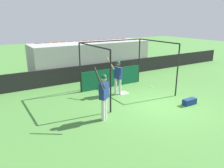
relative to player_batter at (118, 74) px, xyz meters
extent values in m
plane|color=#477F38|center=(0.75, -2.37, -1.08)|extent=(60.00, 60.00, 0.00)
cube|color=black|center=(0.75, 3.25, -0.57)|extent=(24.00, 0.12, 1.01)
cube|color=#9E9E99|center=(0.75, 4.51, 0.06)|extent=(8.15, 2.40, 2.26)
cube|color=maroon|center=(-2.55, 3.71, -0.01)|extent=(0.45, 0.40, 0.10)
cube|color=maroon|center=(-2.55, 3.89, 0.22)|extent=(0.45, 0.06, 0.40)
cube|color=maroon|center=(-2.00, 3.71, -0.01)|extent=(0.45, 0.40, 0.10)
cube|color=maroon|center=(-2.00, 3.89, 0.22)|extent=(0.45, 0.06, 0.40)
cube|color=maroon|center=(-1.45, 3.71, -0.01)|extent=(0.45, 0.40, 0.10)
cube|color=maroon|center=(-1.45, 3.89, 0.22)|extent=(0.45, 0.06, 0.40)
cube|color=maroon|center=(-0.90, 3.71, -0.01)|extent=(0.45, 0.40, 0.10)
cube|color=maroon|center=(-0.90, 3.89, 0.22)|extent=(0.45, 0.06, 0.40)
cube|color=maroon|center=(-0.35, 3.71, -0.01)|extent=(0.45, 0.40, 0.10)
cube|color=maroon|center=(-0.35, 3.89, 0.22)|extent=(0.45, 0.06, 0.40)
cube|color=maroon|center=(0.20, 3.71, -0.01)|extent=(0.45, 0.40, 0.10)
cube|color=maroon|center=(0.20, 3.89, 0.22)|extent=(0.45, 0.06, 0.40)
cube|color=maroon|center=(0.75, 3.71, -0.01)|extent=(0.45, 0.40, 0.10)
cube|color=maroon|center=(0.75, 3.89, 0.22)|extent=(0.45, 0.06, 0.40)
cube|color=maroon|center=(1.30, 3.71, -0.01)|extent=(0.45, 0.40, 0.10)
cube|color=maroon|center=(1.30, 3.89, 0.22)|extent=(0.45, 0.06, 0.40)
cube|color=maroon|center=(1.85, 3.71, -0.01)|extent=(0.45, 0.40, 0.10)
cube|color=maroon|center=(1.85, 3.89, 0.22)|extent=(0.45, 0.06, 0.40)
cube|color=maroon|center=(2.40, 3.71, -0.01)|extent=(0.45, 0.40, 0.10)
cube|color=maroon|center=(2.40, 3.89, 0.22)|extent=(0.45, 0.06, 0.40)
cube|color=maroon|center=(2.95, 3.71, -0.01)|extent=(0.45, 0.40, 0.10)
cube|color=maroon|center=(2.95, 3.89, 0.22)|extent=(0.45, 0.06, 0.40)
cube|color=maroon|center=(3.50, 3.71, -0.01)|extent=(0.45, 0.40, 0.10)
cube|color=maroon|center=(3.50, 3.89, 0.22)|extent=(0.45, 0.06, 0.40)
cube|color=maroon|center=(4.05, 3.71, -0.01)|extent=(0.45, 0.40, 0.10)
cube|color=maroon|center=(4.05, 3.89, 0.22)|extent=(0.45, 0.06, 0.40)
cube|color=maroon|center=(-2.55, 4.51, 0.39)|extent=(0.45, 0.40, 0.10)
cube|color=maroon|center=(-2.55, 4.69, 0.62)|extent=(0.45, 0.06, 0.40)
cube|color=maroon|center=(-2.00, 4.51, 0.39)|extent=(0.45, 0.40, 0.10)
cube|color=maroon|center=(-2.00, 4.69, 0.62)|extent=(0.45, 0.06, 0.40)
cube|color=maroon|center=(-1.45, 4.51, 0.39)|extent=(0.45, 0.40, 0.10)
cube|color=maroon|center=(-1.45, 4.69, 0.62)|extent=(0.45, 0.06, 0.40)
cube|color=maroon|center=(-0.90, 4.51, 0.39)|extent=(0.45, 0.40, 0.10)
cube|color=maroon|center=(-0.90, 4.69, 0.62)|extent=(0.45, 0.06, 0.40)
cube|color=maroon|center=(-0.35, 4.51, 0.39)|extent=(0.45, 0.40, 0.10)
cube|color=maroon|center=(-0.35, 4.69, 0.62)|extent=(0.45, 0.06, 0.40)
cube|color=maroon|center=(0.20, 4.51, 0.39)|extent=(0.45, 0.40, 0.10)
cube|color=maroon|center=(0.20, 4.69, 0.62)|extent=(0.45, 0.06, 0.40)
cube|color=maroon|center=(0.75, 4.51, 0.39)|extent=(0.45, 0.40, 0.10)
cube|color=maroon|center=(0.75, 4.69, 0.62)|extent=(0.45, 0.06, 0.40)
cube|color=maroon|center=(1.30, 4.51, 0.39)|extent=(0.45, 0.40, 0.10)
cube|color=maroon|center=(1.30, 4.69, 0.62)|extent=(0.45, 0.06, 0.40)
cube|color=maroon|center=(1.85, 4.51, 0.39)|extent=(0.45, 0.40, 0.10)
cube|color=maroon|center=(1.85, 4.69, 0.62)|extent=(0.45, 0.06, 0.40)
cube|color=maroon|center=(2.40, 4.51, 0.39)|extent=(0.45, 0.40, 0.10)
cube|color=maroon|center=(2.40, 4.69, 0.62)|extent=(0.45, 0.06, 0.40)
cube|color=maroon|center=(2.95, 4.51, 0.39)|extent=(0.45, 0.40, 0.10)
cube|color=maroon|center=(2.95, 4.69, 0.62)|extent=(0.45, 0.06, 0.40)
cube|color=maroon|center=(3.50, 4.51, 0.39)|extent=(0.45, 0.40, 0.10)
cube|color=maroon|center=(3.50, 4.69, 0.62)|extent=(0.45, 0.06, 0.40)
cube|color=maroon|center=(4.05, 4.51, 0.39)|extent=(0.45, 0.40, 0.10)
cube|color=maroon|center=(4.05, 4.69, 0.62)|extent=(0.45, 0.06, 0.40)
cube|color=maroon|center=(-2.55, 5.31, 0.79)|extent=(0.45, 0.40, 0.10)
cube|color=maroon|center=(-2.55, 5.49, 1.02)|extent=(0.45, 0.06, 0.40)
cube|color=maroon|center=(-2.00, 5.31, 0.79)|extent=(0.45, 0.40, 0.10)
cube|color=maroon|center=(-2.00, 5.49, 1.02)|extent=(0.45, 0.06, 0.40)
cube|color=maroon|center=(-1.45, 5.31, 0.79)|extent=(0.45, 0.40, 0.10)
cube|color=maroon|center=(-1.45, 5.49, 1.02)|extent=(0.45, 0.06, 0.40)
cube|color=maroon|center=(-0.90, 5.31, 0.79)|extent=(0.45, 0.40, 0.10)
cube|color=maroon|center=(-0.90, 5.49, 1.02)|extent=(0.45, 0.06, 0.40)
cube|color=maroon|center=(-0.35, 5.31, 0.79)|extent=(0.45, 0.40, 0.10)
cube|color=maroon|center=(-0.35, 5.49, 1.02)|extent=(0.45, 0.06, 0.40)
cube|color=maroon|center=(0.20, 5.31, 0.79)|extent=(0.45, 0.40, 0.10)
cube|color=maroon|center=(0.20, 5.49, 1.02)|extent=(0.45, 0.06, 0.40)
cube|color=maroon|center=(0.75, 5.31, 0.79)|extent=(0.45, 0.40, 0.10)
cube|color=maroon|center=(0.75, 5.49, 1.02)|extent=(0.45, 0.06, 0.40)
cube|color=maroon|center=(1.30, 5.31, 0.79)|extent=(0.45, 0.40, 0.10)
cube|color=maroon|center=(1.30, 5.49, 1.02)|extent=(0.45, 0.06, 0.40)
cube|color=maroon|center=(1.85, 5.31, 0.79)|extent=(0.45, 0.40, 0.10)
cube|color=maroon|center=(1.85, 5.49, 1.02)|extent=(0.45, 0.06, 0.40)
cube|color=maroon|center=(2.40, 5.31, 0.79)|extent=(0.45, 0.40, 0.10)
cube|color=maroon|center=(2.40, 5.49, 1.02)|extent=(0.45, 0.06, 0.40)
cube|color=maroon|center=(2.95, 5.31, 0.79)|extent=(0.45, 0.40, 0.10)
cube|color=maroon|center=(2.95, 5.49, 1.02)|extent=(0.45, 0.06, 0.40)
cube|color=maroon|center=(3.50, 5.31, 0.79)|extent=(0.45, 0.40, 0.10)
cube|color=maroon|center=(3.50, 5.49, 1.02)|extent=(0.45, 0.06, 0.40)
cube|color=maroon|center=(4.05, 5.31, 0.79)|extent=(0.45, 0.40, 0.10)
cube|color=maroon|center=(4.05, 5.49, 1.02)|extent=(0.45, 0.06, 0.40)
cylinder|color=black|center=(-1.51, -1.78, 0.25)|extent=(0.07, 0.07, 2.65)
cylinder|color=black|center=(2.39, -1.78, 0.25)|extent=(0.07, 0.07, 2.65)
cylinder|color=black|center=(-1.51, 1.28, 0.25)|extent=(0.07, 0.07, 2.65)
cylinder|color=black|center=(2.39, 1.28, 0.25)|extent=(0.07, 0.07, 2.65)
cylinder|color=black|center=(-1.51, -0.25, 1.57)|extent=(0.06, 3.06, 0.06)
cylinder|color=black|center=(2.39, -0.25, 1.57)|extent=(0.06, 3.06, 0.06)
cylinder|color=black|center=(0.44, 1.28, 1.57)|extent=(3.90, 0.06, 0.06)
cube|color=#0F5133|center=(0.44, 1.26, -0.53)|extent=(3.83, 0.03, 1.09)
cube|color=white|center=(0.36, -0.01, -1.07)|extent=(0.44, 0.44, 0.02)
cylinder|color=silver|center=(0.09, -0.09, -0.65)|extent=(0.15, 0.15, 0.85)
cylinder|color=silver|center=(-0.07, 0.08, -0.65)|extent=(0.15, 0.15, 0.85)
cube|color=navy|center=(0.01, -0.01, 0.07)|extent=(0.30, 0.47, 0.60)
sphere|color=brown|center=(0.01, -0.01, 0.54)|extent=(0.21, 0.21, 0.21)
sphere|color=#144C2D|center=(0.01, -0.01, 0.59)|extent=(0.22, 0.22, 0.22)
cylinder|color=navy|center=(0.02, -0.24, 0.21)|extent=(0.08, 0.08, 0.33)
cylinder|color=navy|center=(-0.07, 0.21, 0.21)|extent=(0.08, 0.08, 0.33)
cylinder|color=#AD7F4C|center=(-0.33, 0.19, 0.57)|extent=(0.08, 0.74, 0.54)
sphere|color=#AD7F4C|center=(0.02, 0.19, 0.33)|extent=(0.08, 0.08, 0.08)
cylinder|color=silver|center=(-2.00, -2.18, -0.64)|extent=(0.18, 0.18, 0.88)
cylinder|color=silver|center=(-2.16, -2.29, -0.64)|extent=(0.18, 0.18, 0.88)
cube|color=navy|center=(-2.08, -2.23, 0.11)|extent=(0.48, 0.42, 0.62)
sphere|color=tan|center=(-2.08, -2.23, 0.59)|extent=(0.22, 0.22, 0.22)
sphere|color=#144C2D|center=(-2.08, -2.23, 0.64)|extent=(0.23, 0.23, 0.23)
cylinder|color=navy|center=(-1.87, -2.15, 0.25)|extent=(0.10, 0.10, 0.34)
cylinder|color=navy|center=(-2.25, -2.39, 0.25)|extent=(0.10, 0.10, 0.34)
cylinder|color=black|center=(-2.40, -2.42, 0.68)|extent=(0.13, 0.58, 0.79)
sphere|color=black|center=(-2.14, -2.39, 0.30)|extent=(0.08, 0.08, 0.08)
cube|color=navy|center=(2.03, -2.96, -0.94)|extent=(0.70, 0.28, 0.28)
sphere|color=white|center=(2.35, 0.00, -1.04)|extent=(0.07, 0.07, 0.07)
camera|label=1|loc=(-5.94, -9.08, 2.75)|focal=35.00mm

